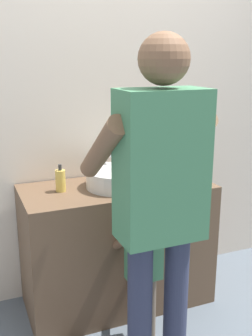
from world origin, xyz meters
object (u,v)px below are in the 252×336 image
Objects in this scene: toothbrush_cup at (175,173)px; soap_bottle at (61,180)px; adult_parent at (159,188)px; child_toddler at (143,259)px.

soap_bottle is (-0.73, 0.07, 0.01)m from toothbrush_cup.
soap_bottle is 0.79m from adult_parent.
toothbrush_cup is 0.73m from soap_bottle.
child_toddler is 0.50× the size of adult_parent.
soap_bottle is at bearing 128.70° from child_toddler.
toothbrush_cup reaches higher than soap_bottle.
child_toddler is 0.59m from adult_parent.
adult_parent is (0.29, -0.72, 0.14)m from soap_bottle.
toothbrush_cup is 0.80m from adult_parent.
child_toddler is at bearing 78.17° from adult_parent.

